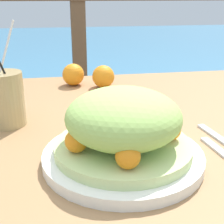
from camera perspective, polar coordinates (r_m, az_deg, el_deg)
name	(u,v)px	position (r m, az deg, el deg)	size (l,w,h in m)	color
patio_table	(104,153)	(0.79, -1.52, -7.53)	(1.20, 0.92, 0.72)	#997047
railing_fence	(79,39)	(1.60, -6.10, 13.19)	(2.80, 0.08, 1.07)	brown
sea_backdrop	(68,59)	(4.17, -8.00, 9.54)	(12.00, 4.00, 0.42)	teal
salad_plate	(123,132)	(0.56, 2.04, -3.60)	(0.30, 0.30, 0.14)	white
drink_glass	(6,99)	(0.76, -18.88, 2.29)	(0.09, 0.09, 0.24)	tan
knife	(224,141)	(0.70, 19.77, -5.09)	(0.04, 0.18, 0.00)	silver
orange_near_basket	(103,76)	(1.03, -1.59, 6.51)	(0.07, 0.07, 0.07)	orange
orange_near_glass	(73,75)	(1.06, -7.10, 6.80)	(0.07, 0.07, 0.07)	orange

